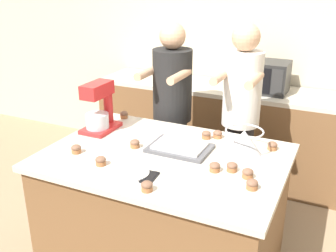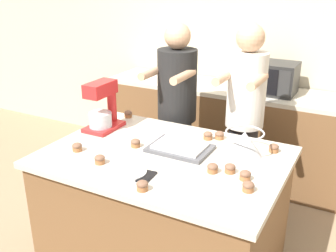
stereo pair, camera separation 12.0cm
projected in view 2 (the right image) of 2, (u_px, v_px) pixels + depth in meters
name	position (u px, v px, depth m)	size (l,w,h in m)	color
back_wall	(255.00, 40.00, 3.96)	(10.00, 0.06, 2.70)	beige
island_counter	(164.00, 212.00, 2.71)	(1.54, 1.09, 0.88)	brown
back_counter	(238.00, 133.00, 3.99)	(2.80, 0.60, 0.93)	brown
person_left	(177.00, 115.00, 3.33)	(0.34, 0.50, 1.63)	#232328
person_right	(244.00, 124.00, 3.06)	(0.31, 0.49, 1.65)	#232328
stand_mixer	(103.00, 108.00, 2.92)	(0.20, 0.30, 0.37)	red
mixing_bowl	(244.00, 143.00, 2.52)	(0.25, 0.25, 0.16)	#BCBCC1
baking_tray	(180.00, 148.00, 2.61)	(0.40, 0.29, 0.04)	#4C4C51
microwave_oven	(268.00, 77.00, 3.66)	(0.51, 0.34, 0.29)	black
cell_phone	(147.00, 177.00, 2.26)	(0.08, 0.15, 0.01)	black
small_plate	(130.00, 172.00, 2.30)	(0.20, 0.20, 0.02)	white
cupcake_0	(100.00, 159.00, 2.42)	(0.07, 0.07, 0.06)	#9E6038
cupcake_1	(142.00, 186.00, 2.12)	(0.07, 0.07, 0.06)	#9E6038
cupcake_2	(135.00, 143.00, 2.66)	(0.07, 0.07, 0.06)	#9E6038
cupcake_3	(245.00, 175.00, 2.23)	(0.07, 0.07, 0.06)	#9E6038
cupcake_4	(213.00, 168.00, 2.31)	(0.07, 0.07, 0.06)	#9E6038
cupcake_5	(77.00, 147.00, 2.59)	(0.07, 0.07, 0.06)	#9E6038
cupcake_6	(219.00, 135.00, 2.78)	(0.07, 0.07, 0.06)	#9E6038
cupcake_7	(230.00, 168.00, 2.31)	(0.07, 0.07, 0.06)	#9E6038
cupcake_8	(208.00, 136.00, 2.78)	(0.07, 0.07, 0.06)	#9E6038
cupcake_9	(128.00, 114.00, 3.20)	(0.07, 0.07, 0.06)	#9E6038
cupcake_10	(274.00, 148.00, 2.58)	(0.07, 0.07, 0.06)	#9E6038
cupcake_11	(248.00, 186.00, 2.11)	(0.07, 0.07, 0.06)	#9E6038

